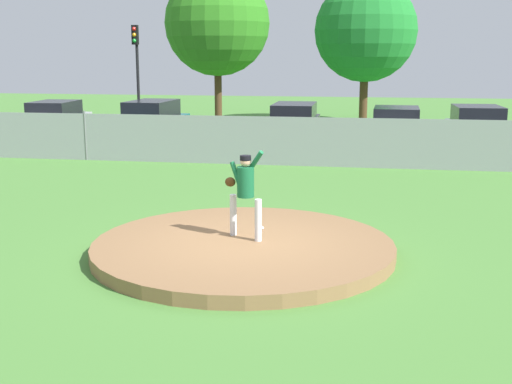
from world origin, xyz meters
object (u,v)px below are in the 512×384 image
(baseball, at_px, (262,228))
(traffic_cone_orange, at_px, (98,135))
(parked_car_silver, at_px, (55,123))
(pitcher_youth, at_px, (245,187))
(parked_car_white, at_px, (396,128))
(traffic_light_near, at_px, (137,59))
(parked_car_slate, at_px, (476,130))
(parked_car_teal, at_px, (152,123))
(parked_car_charcoal, at_px, (294,125))

(baseball, distance_m, traffic_cone_orange, 16.96)
(baseball, xyz_separation_m, parked_car_silver, (-10.97, 13.39, 0.55))
(pitcher_youth, height_order, traffic_cone_orange, pitcher_youth)
(parked_car_white, distance_m, traffic_light_near, 12.91)
(pitcher_youth, distance_m, traffic_cone_orange, 17.38)
(pitcher_youth, bearing_deg, traffic_light_near, 115.09)
(parked_car_slate, relative_size, traffic_cone_orange, 7.40)
(baseball, height_order, traffic_light_near, traffic_light_near)
(parked_car_silver, height_order, traffic_cone_orange, parked_car_silver)
(parked_car_slate, bearing_deg, baseball, -114.12)
(parked_car_teal, height_order, parked_car_slate, parked_car_teal)
(parked_car_charcoal, height_order, parked_car_silver, parked_car_silver)
(parked_car_white, relative_size, parked_car_slate, 1.02)
(parked_car_silver, xyz_separation_m, traffic_cone_orange, (1.55, 0.71, -0.56))
(pitcher_youth, height_order, traffic_light_near, traffic_light_near)
(traffic_light_near, bearing_deg, parked_car_teal, -64.03)
(parked_car_teal, xyz_separation_m, traffic_cone_orange, (-2.66, 0.60, -0.59))
(parked_car_slate, bearing_deg, parked_car_charcoal, 176.80)
(parked_car_white, distance_m, parked_car_slate, 3.04)
(baseball, xyz_separation_m, traffic_cone_orange, (-9.42, 14.10, -0.01))
(traffic_cone_orange, bearing_deg, baseball, -56.27)
(parked_car_charcoal, height_order, parked_car_white, parked_car_charcoal)
(parked_car_silver, bearing_deg, pitcher_youth, -52.54)
(parked_car_teal, relative_size, parked_car_white, 1.15)
(baseball, distance_m, parked_car_teal, 15.11)
(traffic_cone_orange, bearing_deg, pitcher_youth, -58.04)
(parked_car_teal, relative_size, traffic_cone_orange, 8.74)
(parked_car_slate, bearing_deg, parked_car_silver, -179.19)
(parked_car_charcoal, bearing_deg, pitcher_youth, -87.22)
(parked_car_white, bearing_deg, parked_car_charcoal, -179.61)
(traffic_light_near, bearing_deg, traffic_cone_orange, -97.26)
(parked_car_teal, distance_m, traffic_cone_orange, 2.79)
(baseball, bearing_deg, traffic_cone_orange, 123.73)
(parked_car_slate, bearing_deg, pitcher_youth, -113.95)
(baseball, distance_m, traffic_light_near, 20.29)
(parked_car_white, bearing_deg, parked_car_slate, -7.97)
(pitcher_youth, height_order, parked_car_white, pitcher_youth)
(parked_car_charcoal, xyz_separation_m, parked_car_teal, (-5.82, -0.52, 0.03))
(parked_car_silver, bearing_deg, traffic_cone_orange, 24.55)
(parked_car_charcoal, bearing_deg, parked_car_teal, -174.85)
(parked_car_white, xyz_separation_m, traffic_light_near, (-12.03, 3.90, 2.62))
(parked_car_silver, bearing_deg, parked_car_charcoal, 3.62)
(pitcher_youth, bearing_deg, traffic_cone_orange, 121.96)
(pitcher_youth, xyz_separation_m, parked_car_slate, (6.33, 14.26, -0.40))
(baseball, xyz_separation_m, parked_car_slate, (6.11, 13.64, 0.54))
(parked_car_charcoal, distance_m, parked_car_silver, 10.05)
(pitcher_youth, relative_size, baseball, 22.98)
(parked_car_slate, distance_m, traffic_cone_orange, 15.54)
(parked_car_silver, relative_size, parked_car_slate, 1.03)
(parked_car_silver, relative_size, parked_car_white, 1.01)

